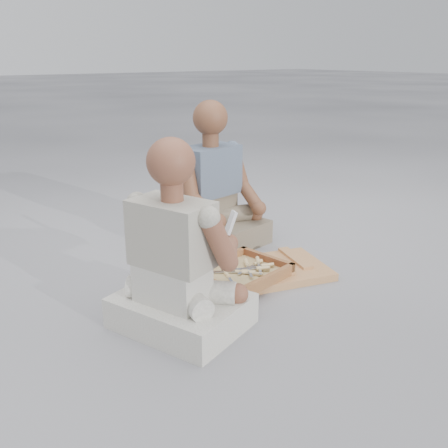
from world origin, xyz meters
TOP-DOWN VIEW (x-y plane):
  - ground at (0.00, 0.00)m, footprint 60.00×60.00m
  - carved_panel at (0.18, 0.06)m, footprint 0.71×0.57m
  - tool_tray at (-0.02, 0.05)m, footprint 0.51×0.44m
  - chisel_0 at (-0.02, 0.07)m, footprint 0.20×0.13m
  - chisel_1 at (0.02, -0.00)m, footprint 0.15×0.18m
  - chisel_2 at (0.11, 0.08)m, footprint 0.22×0.08m
  - chisel_3 at (-0.00, 0.04)m, footprint 0.18×0.15m
  - chisel_4 at (0.06, 0.10)m, footprint 0.13×0.20m
  - chisel_5 at (0.13, 0.08)m, footprint 0.14×0.19m
  - chisel_6 at (0.07, 0.01)m, footprint 0.20×0.13m
  - chisel_7 at (-0.09, 0.06)m, footprint 0.09×0.21m
  - chisel_8 at (0.12, 0.03)m, footprint 0.21×0.09m
  - wood_chip_0 at (0.30, 0.32)m, footprint 0.02×0.02m
  - wood_chip_1 at (0.20, 0.14)m, footprint 0.02×0.02m
  - wood_chip_2 at (0.18, 0.43)m, footprint 0.02×0.02m
  - wood_chip_3 at (0.20, -0.07)m, footprint 0.02×0.02m
  - wood_chip_4 at (0.05, -0.09)m, footprint 0.02×0.02m
  - wood_chip_5 at (-0.01, 0.43)m, footprint 0.02×0.02m
  - wood_chip_6 at (0.23, 0.30)m, footprint 0.02×0.02m
  - wood_chip_7 at (0.13, 0.10)m, footprint 0.02×0.02m
  - wood_chip_8 at (-0.29, -0.11)m, footprint 0.02×0.02m
  - wood_chip_9 at (-0.31, 0.31)m, footprint 0.02×0.02m
  - wood_chip_10 at (-0.10, 0.27)m, footprint 0.02×0.02m
  - craftsman at (-0.48, -0.12)m, footprint 0.63×0.65m
  - companion at (0.21, 0.60)m, footprint 0.64×0.54m
  - mobile_phone at (-0.17, -0.07)m, footprint 0.06×0.06m

SIDE VIEW (x-z plane):
  - ground at x=0.00m, z-range 0.00..0.00m
  - wood_chip_0 at x=0.30m, z-range 0.00..0.00m
  - wood_chip_1 at x=0.20m, z-range 0.00..0.00m
  - wood_chip_2 at x=0.18m, z-range 0.00..0.00m
  - wood_chip_3 at x=0.20m, z-range 0.00..0.00m
  - wood_chip_4 at x=0.05m, z-range 0.00..0.00m
  - wood_chip_5 at x=-0.01m, z-range 0.00..0.00m
  - wood_chip_6 at x=0.23m, z-range 0.00..0.00m
  - wood_chip_7 at x=0.13m, z-range 0.00..0.00m
  - wood_chip_8 at x=-0.29m, z-range 0.00..0.00m
  - wood_chip_9 at x=-0.31m, z-range 0.00..0.00m
  - wood_chip_10 at x=-0.10m, z-range 0.00..0.00m
  - carved_panel at x=0.18m, z-range 0.00..0.04m
  - tool_tray at x=-0.02m, z-range 0.03..0.09m
  - chisel_7 at x=-0.09m, z-range 0.05..0.08m
  - chisel_0 at x=-0.02m, z-range 0.06..0.08m
  - chisel_3 at x=0.00m, z-range 0.06..0.08m
  - chisel_1 at x=0.02m, z-range 0.06..0.08m
  - chisel_2 at x=0.11m, z-range 0.06..0.08m
  - chisel_4 at x=0.06m, z-range 0.07..0.09m
  - chisel_8 at x=0.12m, z-range 0.07..0.09m
  - chisel_5 at x=0.13m, z-range 0.07..0.09m
  - chisel_6 at x=0.07m, z-range 0.07..0.09m
  - craftsman at x=-0.48m, z-range -0.13..0.70m
  - companion at x=0.21m, z-range -0.15..0.74m
  - mobile_phone at x=-0.17m, z-range 0.35..0.46m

